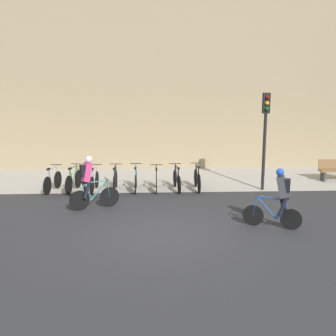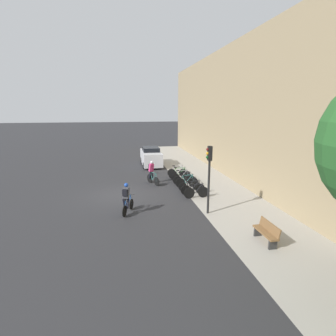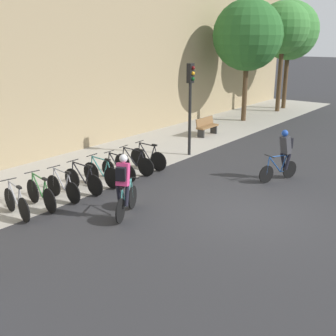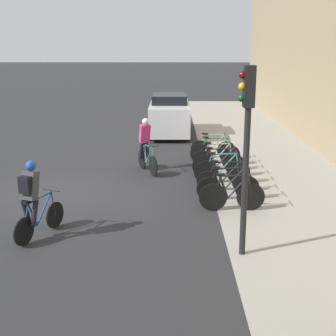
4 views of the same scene
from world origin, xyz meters
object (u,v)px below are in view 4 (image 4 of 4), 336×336
(cyclist_pink, at_px, (145,143))
(parked_bike_2, at_px, (217,159))
(cyclist_grey, at_px, (32,197))
(parked_bike_7, at_px, (232,195))
(parked_bike_5, at_px, (225,179))
(parked_bike_3, at_px, (219,164))
(traffic_light_pole, at_px, (247,128))
(parked_bike_6, at_px, (228,186))
(parked_bike_1, at_px, (215,153))
(parked_car, at_px, (169,115))
(parked_bike_4, at_px, (222,170))
(parked_bike_0, at_px, (213,148))

(cyclist_pink, distance_m, parked_bike_2, 2.44)
(cyclist_grey, distance_m, parked_bike_7, 4.84)
(parked_bike_5, bearing_deg, parked_bike_2, 179.97)
(parked_bike_3, height_order, traffic_light_pole, traffic_light_pole)
(parked_bike_7, xyz_separation_m, traffic_light_pole, (2.53, -0.11, 2.15))
(cyclist_grey, relative_size, parked_bike_6, 1.02)
(parked_bike_1, relative_size, parked_bike_6, 1.01)
(cyclist_pink, distance_m, parked_car, 6.60)
(parked_bike_3, bearing_deg, parked_car, -167.32)
(parked_bike_5, xyz_separation_m, parked_bike_7, (1.58, 0.00, 0.04))
(traffic_light_pole, bearing_deg, parked_bike_4, 178.70)
(cyclist_pink, xyz_separation_m, parked_bike_4, (1.43, 2.37, -0.53))
(parked_bike_6, relative_size, traffic_light_pole, 0.46)
(cyclist_pink, xyz_separation_m, parked_bike_3, (0.64, 2.37, -0.54))
(parked_bike_1, xyz_separation_m, parked_bike_3, (1.58, -0.00, -0.01))
(cyclist_pink, distance_m, parked_bike_4, 2.82)
(parked_bike_2, distance_m, parked_bike_5, 2.37)
(cyclist_pink, height_order, parked_bike_5, cyclist_pink)
(cyclist_grey, distance_m, parked_bike_0, 8.62)
(cyclist_pink, xyz_separation_m, traffic_light_pole, (6.33, 2.26, 1.62))
(cyclist_grey, relative_size, parked_bike_1, 1.01)
(parked_bike_1, height_order, parked_bike_6, parked_bike_1)
(parked_bike_4, xyz_separation_m, parked_bike_6, (1.58, -0.00, -0.01))
(parked_bike_1, bearing_deg, parked_bike_3, -0.03)
(parked_bike_0, distance_m, parked_bike_6, 4.74)
(parked_bike_0, height_order, parked_bike_5, parked_bike_0)
(cyclist_grey, bearing_deg, parked_bike_7, 112.28)
(parked_bike_5, distance_m, parked_bike_6, 0.79)
(parked_bike_1, xyz_separation_m, traffic_light_pole, (7.27, -0.11, 2.15))
(parked_bike_1, xyz_separation_m, parked_bike_4, (2.37, 0.00, -0.00))
(parked_bike_5, xyz_separation_m, traffic_light_pole, (4.11, -0.11, 2.19))
(parked_bike_2, bearing_deg, parked_bike_3, -0.05)
(cyclist_grey, bearing_deg, parked_bike_5, 127.40)
(parked_bike_0, bearing_deg, parked_bike_5, -0.02)
(parked_bike_4, bearing_deg, cyclist_pink, -121.06)
(parked_bike_0, height_order, parked_bike_1, parked_bike_1)
(parked_bike_2, height_order, parked_bike_6, parked_bike_6)
(parked_bike_1, height_order, parked_bike_4, parked_bike_1)
(parked_bike_3, height_order, parked_bike_7, parked_bike_7)
(parked_bike_7, bearing_deg, parked_car, -171.11)
(parked_bike_6, bearing_deg, cyclist_pink, -141.78)
(parked_bike_5, bearing_deg, parked_bike_7, 0.08)
(parked_bike_0, relative_size, parked_car, 0.38)
(cyclist_grey, height_order, parked_bike_0, cyclist_grey)
(parked_bike_4, bearing_deg, cyclist_grey, -46.71)
(parked_bike_5, bearing_deg, parked_bike_3, 179.98)
(parked_bike_4, relative_size, parked_car, 0.39)
(traffic_light_pole, bearing_deg, parked_bike_5, 178.48)
(parked_bike_0, distance_m, parked_bike_2, 1.58)
(parked_bike_6, relative_size, parked_car, 0.40)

